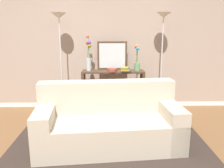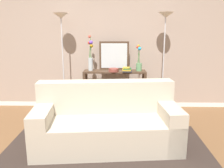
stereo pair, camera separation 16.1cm
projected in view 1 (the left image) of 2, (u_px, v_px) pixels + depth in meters
ground_plane at (89, 166)px, 2.84m from camera, size 16.00×16.00×0.02m
back_wall at (95, 36)px, 4.74m from camera, size 12.00×0.15×2.93m
area_rug at (109, 150)px, 3.19m from camera, size 2.78×1.62×0.01m
couch at (109, 124)px, 3.27m from camera, size 2.02×1.02×0.88m
console_table at (113, 84)px, 4.58m from camera, size 1.20×0.34×0.83m
floor_lamp_left at (60, 36)px, 4.28m from camera, size 0.28×0.28×1.90m
floor_lamp_right at (163, 35)px, 4.32m from camera, size 0.28×0.28×1.91m
wall_mirror at (112, 56)px, 4.59m from camera, size 0.58×0.02×0.55m
vase_tall_flowers at (89, 56)px, 4.47m from camera, size 0.10×0.12×0.67m
vase_short_flowers at (137, 62)px, 4.50m from camera, size 0.12×0.13×0.50m
fruit_bowl at (112, 70)px, 4.41m from camera, size 0.19×0.19×0.06m
book_stack at (125, 70)px, 4.41m from camera, size 0.18×0.17×0.09m
book_row_under_console at (97, 109)px, 4.69m from camera, size 0.35×0.17×0.13m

